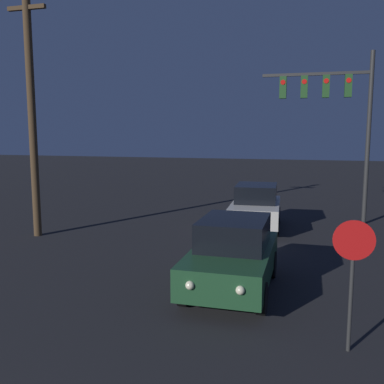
% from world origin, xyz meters
% --- Properties ---
extents(car_near, '(1.90, 4.02, 1.72)m').
position_xyz_m(car_near, '(2.25, 8.59, 0.87)').
color(car_near, '#1E4728').
rests_on(car_near, ground_plane).
extents(car_far, '(2.06, 4.09, 1.72)m').
position_xyz_m(car_far, '(1.93, 15.46, 0.87)').
color(car_far, beige).
rests_on(car_far, ground_plane).
extents(traffic_signal_mast, '(4.39, 0.30, 6.98)m').
position_xyz_m(traffic_signal_mast, '(4.86, 17.42, 4.85)').
color(traffic_signal_mast, '#2D2D2D').
rests_on(traffic_signal_mast, ground_plane).
extents(stop_sign, '(0.69, 0.07, 2.33)m').
position_xyz_m(stop_sign, '(4.72, 6.20, 1.62)').
color(stop_sign, '#2D2D2D').
rests_on(stop_sign, ground_plane).
extents(utility_pole, '(1.47, 0.28, 8.92)m').
position_xyz_m(utility_pole, '(-5.65, 12.05, 4.60)').
color(utility_pole, '#4C3823').
rests_on(utility_pole, ground_plane).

